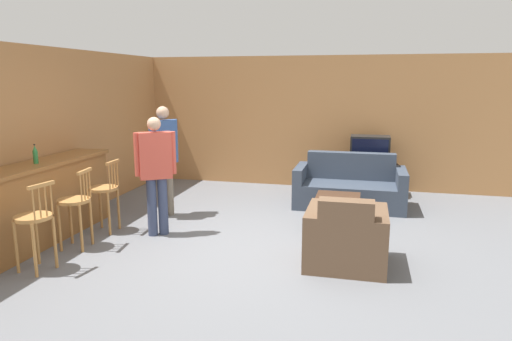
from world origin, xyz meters
name	(u,v)px	position (x,y,z in m)	size (l,w,h in m)	color
ground_plane	(253,248)	(0.00, 0.00, 0.00)	(24.00, 24.00, 0.00)	slate
wall_back	(297,122)	(0.00, 3.72, 1.30)	(9.40, 0.08, 2.60)	#B27A47
wall_left	(92,130)	(-3.12, 1.36, 1.30)	(0.08, 8.72, 2.60)	#B27A47
bar_counter	(35,204)	(-2.79, -0.51, 0.54)	(0.55, 2.72, 1.07)	brown
bar_chair_near	(35,223)	(-2.20, -1.25, 0.56)	(0.46, 0.46, 1.03)	#B77F42
bar_chair_mid	(75,206)	(-2.20, -0.51, 0.56)	(0.45, 0.45, 1.03)	#B77F42
bar_chair_far	(105,193)	(-2.20, 0.17, 0.56)	(0.42, 0.42, 1.03)	#B77F42
couch_far	(349,188)	(1.12, 2.36, 0.31)	(1.83, 0.93, 0.89)	#384251
armchair_near	(346,240)	(1.18, -0.27, 0.31)	(0.92, 0.88, 0.86)	brown
coffee_table	(337,203)	(0.99, 1.14, 0.37)	(0.65, 0.93, 0.43)	#472D1E
tv_unit	(368,179)	(1.44, 3.29, 0.28)	(1.08, 0.56, 0.56)	#2D2319
tv	(370,150)	(1.44, 3.28, 0.84)	(0.71, 0.43, 0.55)	black
bottle	(35,155)	(-2.76, -0.46, 1.19)	(0.06, 0.06, 0.25)	#2D7F3D
person_by_window	(164,155)	(-1.69, 1.07, 0.99)	(0.32, 0.52, 1.74)	#756B5B
person_by_counter	(156,169)	(-1.42, 0.21, 0.93)	(0.49, 0.38, 1.64)	#384260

